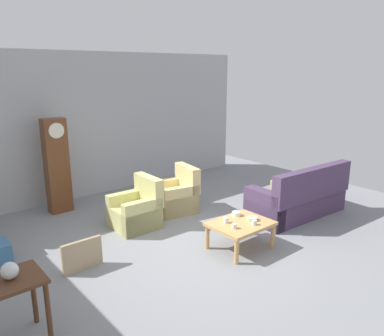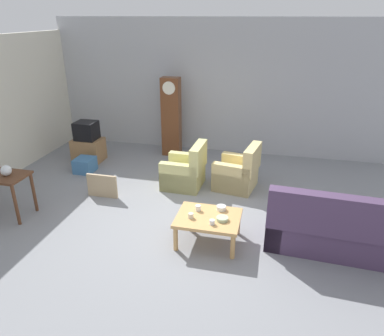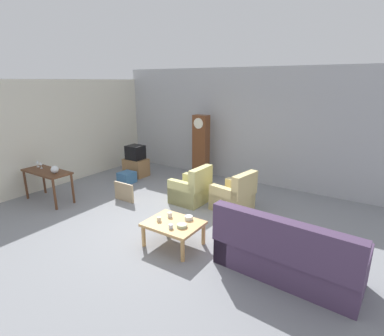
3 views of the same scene
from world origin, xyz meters
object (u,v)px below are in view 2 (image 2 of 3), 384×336
coffee_table_wood (208,220)px  cup_cream_tall (191,216)px  grandfather_clock (171,117)px  framed_picture_leaning (102,186)px  glass_dome_cloche (6,170)px  cup_blue_rimmed (212,222)px  cup_white_porcelain (198,208)px  tv_stand_cabinet (89,150)px  tv_crt (86,131)px  armchair_olive_near (185,172)px  storage_box_blue (85,165)px  bowl_white_stacked (221,208)px  couch_floral (340,230)px  bowl_shallow_green (222,219)px  armchair_olive_far (238,174)px

coffee_table_wood → cup_cream_tall: size_ratio=11.88×
grandfather_clock → framed_picture_leaning: size_ratio=3.17×
glass_dome_cloche → cup_blue_rimmed: bearing=-3.0°
glass_dome_cloche → cup_white_porcelain: size_ratio=2.03×
coffee_table_wood → cup_white_porcelain: (-0.19, 0.14, 0.11)m
tv_stand_cabinet → cup_cream_tall: bearing=-40.8°
coffee_table_wood → glass_dome_cloche: (-3.43, -0.01, 0.48)m
cup_white_porcelain → cup_blue_rimmed: cup_white_porcelain is taller
tv_crt → grandfather_clock: bearing=25.0°
armchair_olive_near → coffee_table_wood: bearing=-65.5°
glass_dome_cloche → framed_picture_leaning: bearing=40.3°
storage_box_blue → cup_cream_tall: size_ratio=5.32×
cup_blue_rimmed → coffee_table_wood: bearing=115.4°
tv_stand_cabinet → glass_dome_cloche: 2.72m
armchair_olive_near → bowl_white_stacked: (0.98, -1.56, 0.17)m
couch_floral → bowl_white_stacked: 1.77m
framed_picture_leaning → cup_cream_tall: bearing=-28.4°
coffee_table_wood → storage_box_blue: bearing=147.9°
grandfather_clock → bowl_white_stacked: bearing=-61.5°
couch_floral → storage_box_blue: (-5.10, 1.77, -0.19)m
coffee_table_wood → cup_cream_tall: 0.28m
cup_cream_tall → cup_white_porcelain: bearing=76.7°
framed_picture_leaning → bowl_shallow_green: (2.48, -1.04, 0.24)m
coffee_table_wood → framed_picture_leaning: 2.47m
glass_dome_cloche → cup_blue_rimmed: (3.53, -0.19, -0.38)m
grandfather_clock → storage_box_blue: bearing=-136.5°
bowl_white_stacked → bowl_shallow_green: size_ratio=0.83×
storage_box_blue → bowl_shallow_green: 3.98m
armchair_olive_far → bowl_white_stacked: 1.75m
tv_crt → glass_dome_cloche: bearing=-90.1°
framed_picture_leaning → bowl_shallow_green: 2.70m
storage_box_blue → grandfather_clock: bearing=43.5°
couch_floral → glass_dome_cloche: size_ratio=11.98×
bowl_shallow_green → glass_dome_cloche: bearing=179.4°
armchair_olive_far → grandfather_clock: grandfather_clock is taller
armchair_olive_near → framed_picture_leaning: (-1.43, -0.82, -0.08)m
framed_picture_leaning → cup_white_porcelain: (2.07, -0.84, 0.26)m
glass_dome_cloche → cup_white_porcelain: (3.24, 0.16, -0.37)m
framed_picture_leaning → cup_cream_tall: cup_cream_tall is taller
armchair_olive_near → glass_dome_cloche: bearing=-145.0°
armchair_olive_near → grandfather_clock: (-0.78, 1.68, 0.65)m
tv_stand_cabinet → armchair_olive_far: bearing=-10.2°
tv_stand_cabinet → coffee_table_wood: bearing=-37.6°
coffee_table_wood → tv_crt: (-3.43, 2.64, 0.36)m
tv_crt → bowl_white_stacked: 4.32m
tv_stand_cabinet → bowl_white_stacked: (3.58, -2.40, 0.21)m
armchair_olive_near → framed_picture_leaning: bearing=-150.1°
grandfather_clock → cup_blue_rimmed: (1.70, -3.69, -0.48)m
glass_dome_cloche → cup_blue_rimmed: glass_dome_cloche is taller
cup_white_porcelain → grandfather_clock: bearing=112.9°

